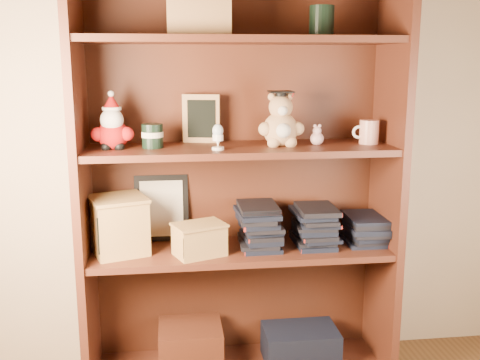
# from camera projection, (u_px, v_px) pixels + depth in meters

# --- Properties ---
(bookcase) EXTENTS (1.20, 0.35, 1.60)m
(bookcase) POSITION_uv_depth(u_px,v_px,m) (238.00, 188.00, 2.19)
(bookcase) COLOR #512517
(bookcase) RESTS_ON ground
(shelf_lower) EXTENTS (1.14, 0.33, 0.02)m
(shelf_lower) POSITION_uv_depth(u_px,v_px,m) (240.00, 251.00, 2.19)
(shelf_lower) COLOR #512517
(shelf_lower) RESTS_ON ground
(shelf_upper) EXTENTS (1.14, 0.33, 0.02)m
(shelf_upper) POSITION_uv_depth(u_px,v_px,m) (240.00, 149.00, 2.11)
(shelf_upper) COLOR #512517
(shelf_upper) RESTS_ON ground
(santa_plush) EXTENTS (0.15, 0.11, 0.22)m
(santa_plush) POSITION_uv_depth(u_px,v_px,m) (112.00, 127.00, 2.02)
(santa_plush) COLOR #A50F0F
(santa_plush) RESTS_ON shelf_upper
(teachers_tin) EXTENTS (0.08, 0.08, 0.09)m
(teachers_tin) POSITION_uv_depth(u_px,v_px,m) (153.00, 136.00, 2.05)
(teachers_tin) COLOR black
(teachers_tin) RESTS_ON shelf_upper
(chalkboard_plaque) EXTENTS (0.15, 0.10, 0.19)m
(chalkboard_plaque) POSITION_uv_depth(u_px,v_px,m) (201.00, 119.00, 2.18)
(chalkboard_plaque) COLOR #9E7547
(chalkboard_plaque) RESTS_ON shelf_upper
(egg_cup) EXTENTS (0.04, 0.04, 0.09)m
(egg_cup) POSITION_uv_depth(u_px,v_px,m) (218.00, 136.00, 2.01)
(egg_cup) COLOR white
(egg_cup) RESTS_ON shelf_upper
(grad_teddy_bear) EXTENTS (0.17, 0.15, 0.21)m
(grad_teddy_bear) POSITION_uv_depth(u_px,v_px,m) (281.00, 125.00, 2.10)
(grad_teddy_bear) COLOR tan
(grad_teddy_bear) RESTS_ON shelf_upper
(pink_figurine) EXTENTS (0.05, 0.05, 0.08)m
(pink_figurine) POSITION_uv_depth(u_px,v_px,m) (317.00, 137.00, 2.13)
(pink_figurine) COLOR #D6A5A6
(pink_figurine) RESTS_ON shelf_upper
(teacher_mug) EXTENTS (0.10, 0.07, 0.09)m
(teacher_mug) POSITION_uv_depth(u_px,v_px,m) (368.00, 132.00, 2.15)
(teacher_mug) COLOR silver
(teacher_mug) RESTS_ON shelf_upper
(certificate_frame) EXTENTS (0.21, 0.05, 0.27)m
(certificate_frame) POSITION_uv_depth(u_px,v_px,m) (162.00, 208.00, 2.26)
(certificate_frame) COLOR black
(certificate_frame) RESTS_ON shelf_lower
(treats_box) EXTENTS (0.25, 0.25, 0.22)m
(treats_box) POSITION_uv_depth(u_px,v_px,m) (119.00, 225.00, 2.11)
(treats_box) COLOR tan
(treats_box) RESTS_ON shelf_lower
(pencils_box) EXTENTS (0.22, 0.19, 0.12)m
(pencils_box) POSITION_uv_depth(u_px,v_px,m) (199.00, 239.00, 2.09)
(pencils_box) COLOR tan
(pencils_box) RESTS_ON shelf_lower
(book_stack_left) EXTENTS (0.14, 0.20, 0.16)m
(book_stack_left) POSITION_uv_depth(u_px,v_px,m) (260.00, 227.00, 2.18)
(book_stack_left) COLOR black
(book_stack_left) RESTS_ON shelf_lower
(book_stack_mid) EXTENTS (0.14, 0.20, 0.16)m
(book_stack_mid) POSITION_uv_depth(u_px,v_px,m) (314.00, 225.00, 2.21)
(book_stack_mid) COLOR black
(book_stack_mid) RESTS_ON shelf_lower
(book_stack_right) EXTENTS (0.14, 0.20, 0.11)m
(book_stack_right) POSITION_uv_depth(u_px,v_px,m) (364.00, 229.00, 2.24)
(book_stack_right) COLOR black
(book_stack_right) RESTS_ON shelf_lower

